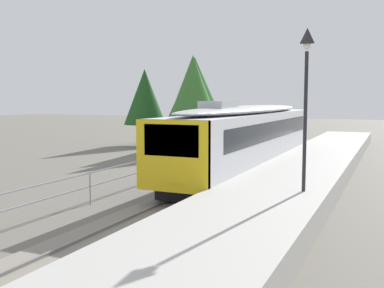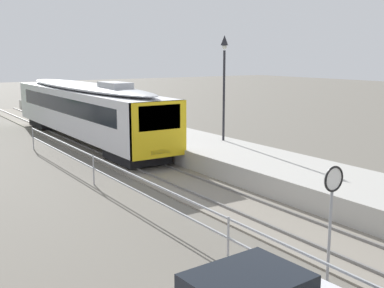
{
  "view_description": "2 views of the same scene",
  "coord_description": "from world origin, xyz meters",
  "views": [
    {
      "loc": [
        7.04,
        7.42,
        3.94
      ],
      "look_at": [
        -1.0,
        25.26,
        2.0
      ],
      "focal_mm": 41.9,
      "sensor_mm": 36.0,
      "label": 1
    },
    {
      "loc": [
        -10.34,
        3.02,
        5.25
      ],
      "look_at": [
        0.4,
        19.26,
        1.6
      ],
      "focal_mm": 44.31,
      "sensor_mm": 36.0,
      "label": 2
    }
  ],
  "objects": [
    {
      "name": "ground_plane",
      "position": [
        -3.0,
        22.0,
        0.0
      ],
      "size": [
        160.0,
        160.0,
        0.0
      ],
      "primitive_type": "plane",
      "color": "#6B665B"
    },
    {
      "name": "carpark_fence",
      "position": [
        -3.3,
        12.0,
        0.91
      ],
      "size": [
        0.06,
        36.06,
        1.25
      ],
      "color": "#9EA0A5",
      "rests_on": "ground"
    },
    {
      "name": "platform_lamp_mid_platform",
      "position": [
        4.4,
        22.35,
        4.62
      ],
      "size": [
        0.34,
        0.34,
        5.35
      ],
      "color": "#232328",
      "rests_on": "station_platform"
    },
    {
      "name": "commuter_train",
      "position": [
        0.0,
        30.49,
        2.14
      ],
      "size": [
        2.82,
        18.69,
        3.74
      ],
      "color": "silver",
      "rests_on": "track_rails"
    },
    {
      "name": "station_platform",
      "position": [
        3.25,
        22.0,
        0.45
      ],
      "size": [
        3.9,
        60.0,
        0.9
      ],
      "primitive_type": "cube",
      "color": "#B7B5AD",
      "rests_on": "ground"
    },
    {
      "name": "speed_limit_sign",
      "position": [
        -1.94,
        9.91,
        2.12
      ],
      "size": [
        0.61,
        0.1,
        2.81
      ],
      "color": "#9EA0A5",
      "rests_on": "ground"
    },
    {
      "name": "track_rails",
      "position": [
        0.0,
        22.0,
        0.03
      ],
      "size": [
        3.2,
        60.0,
        0.14
      ],
      "color": "gray",
      "rests_on": "ground"
    }
  ]
}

